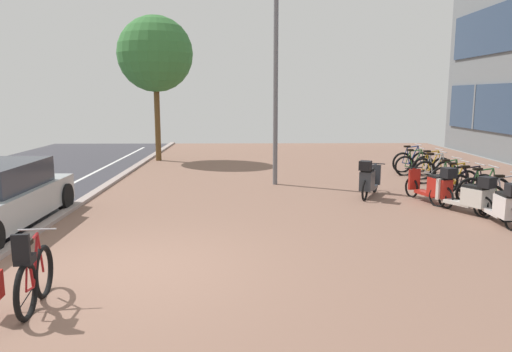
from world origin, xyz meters
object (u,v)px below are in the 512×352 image
bicycle_foreground (30,278)px  scooter_mid (468,195)px  bicycle_rack_01 (505,199)px  bicycle_rack_09 (411,162)px  bicycle_rack_08 (415,165)px  street_tree (155,54)px  scooter_extra (502,204)px  bicycle_rack_07 (432,168)px  bicycle_rack_04 (457,182)px  scooter_near (369,180)px  lamp_post (276,71)px  bicycle_rack_06 (435,172)px  bicycle_rack_02 (483,191)px  scooter_far (434,186)px  bicycle_rack_03 (471,186)px  bicycle_rack_05 (450,177)px

bicycle_foreground → scooter_mid: 9.15m
bicycle_rack_01 → bicycle_rack_09: bearing=91.0°
bicycle_rack_09 → scooter_mid: bicycle_rack_09 is taller
bicycle_foreground → bicycle_rack_01: bearing=29.3°
bicycle_rack_08 → street_tree: 10.91m
bicycle_rack_08 → bicycle_rack_09: size_ratio=0.96×
bicycle_rack_01 → scooter_extra: scooter_extra is taller
bicycle_rack_07 → street_tree: street_tree is taller
bicycle_rack_04 → bicycle_rack_08: 3.04m
scooter_near → bicycle_rack_01: bearing=-34.0°
bicycle_rack_09 → lamp_post: lamp_post is taller
bicycle_foreground → bicycle_rack_01: 9.92m
bicycle_rack_04 → bicycle_rack_06: size_ratio=0.90×
bicycle_rack_09 → bicycle_rack_07: bearing=-84.8°
bicycle_rack_02 → scooter_far: bicycle_rack_02 is taller
bicycle_rack_04 → scooter_mid: (-0.75, -2.31, 0.10)m
street_tree → bicycle_rack_02: bearing=-42.3°
bicycle_rack_02 → lamp_post: bearing=148.6°
scooter_extra → bicycle_rack_02: bearing=75.0°
bicycle_rack_01 → bicycle_rack_08: 5.32m
scooter_far → bicycle_rack_08: bearing=76.9°
bicycle_rack_03 → bicycle_rack_01: bearing=-86.4°
bicycle_rack_01 → bicycle_rack_07: (0.03, 4.55, 0.02)m
bicycle_rack_04 → scooter_far: size_ratio=0.70×
bicycle_rack_01 → scooter_extra: bearing=-121.0°
bicycle_rack_05 → bicycle_rack_06: size_ratio=0.90×
bicycle_rack_02 → bicycle_rack_06: 3.04m
bicycle_rack_02 → scooter_mid: 1.09m
bicycle_rack_05 → bicycle_rack_06: (-0.14, 0.76, 0.03)m
bicycle_rack_05 → street_tree: street_tree is taller
bicycle_rack_06 → street_tree: street_tree is taller
scooter_near → scooter_extra: size_ratio=0.92×
bicycle_rack_05 → street_tree: (-9.58, 6.31, 3.98)m
bicycle_rack_09 → scooter_mid: 6.15m
bicycle_rack_06 → bicycle_rack_08: 1.52m
bicycle_rack_03 → bicycle_rack_07: size_ratio=0.96×
scooter_far → scooter_extra: bearing=-71.8°
bicycle_rack_08 → bicycle_rack_05: bearing=-83.9°
bicycle_rack_08 → lamp_post: lamp_post is taller
bicycle_rack_01 → bicycle_rack_08: size_ratio=0.98×
bicycle_rack_03 → bicycle_rack_02: bearing=-92.9°
bicycle_rack_06 → bicycle_rack_08: bearing=93.8°
bicycle_rack_07 → street_tree: 11.45m
bicycle_rack_06 → bicycle_rack_03: bearing=-88.6°
bicycle_rack_05 → bicycle_rack_07: bearing=88.4°
scooter_far → scooter_extra: 2.09m
bicycle_rack_01 → bicycle_rack_05: bearing=90.2°
scooter_mid → bicycle_rack_06: bearing=79.3°
bicycle_rack_01 → bicycle_rack_07: bicycle_rack_07 is taller
bicycle_foreground → scooter_near: bicycle_foreground is taller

